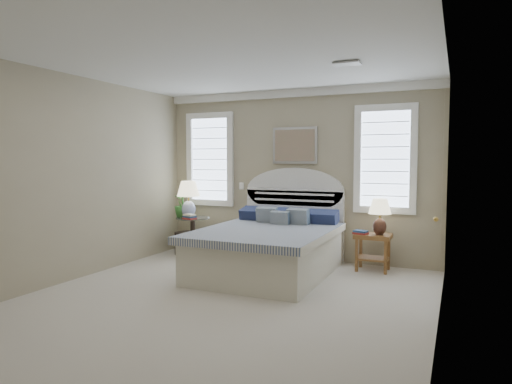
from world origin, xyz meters
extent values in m
cube|color=#BFB4A3|center=(0.00, 0.00, 0.00)|extent=(4.50, 5.00, 0.01)
cube|color=silver|center=(0.00, 0.00, 2.70)|extent=(4.50, 5.00, 0.01)
cube|color=tan|center=(0.00, 2.50, 1.35)|extent=(4.50, 0.02, 2.70)
cube|color=tan|center=(-2.25, 0.00, 1.35)|extent=(0.02, 5.00, 2.70)
cube|color=tan|center=(2.25, 0.00, 1.35)|extent=(0.02, 5.00, 2.70)
cube|color=white|center=(0.00, 2.46, 2.64)|extent=(4.50, 0.08, 0.12)
cube|color=#B2B2B2|center=(1.20, 0.80, 2.68)|extent=(0.30, 0.20, 0.02)
cube|color=white|center=(-0.95, 2.48, 1.15)|extent=(0.08, 0.01, 0.12)
cube|color=silver|center=(-1.55, 2.48, 1.60)|extent=(0.90, 0.06, 1.60)
cube|color=silver|center=(1.40, 2.48, 1.60)|extent=(0.90, 0.06, 1.60)
cube|color=silver|center=(0.00, 2.46, 1.82)|extent=(0.74, 0.04, 0.58)
cube|color=white|center=(2.23, 1.20, 1.20)|extent=(0.02, 1.80, 2.40)
cube|color=beige|center=(0.00, 1.33, 0.28)|extent=(1.60, 2.10, 0.55)
cube|color=navy|center=(0.00, 1.28, 0.59)|extent=(1.72, 2.15, 0.10)
cube|color=white|center=(0.00, 2.44, 0.55)|extent=(1.62, 0.08, 1.10)
cube|color=#1C2248|center=(-0.40, 2.16, 0.73)|extent=(0.75, 0.31, 0.23)
cube|color=#1C2248|center=(0.40, 2.16, 0.73)|extent=(0.75, 0.31, 0.23)
cube|color=#355177|center=(-0.25, 1.93, 0.71)|extent=(0.33, 0.20, 0.34)
cube|color=#355177|center=(0.25, 1.93, 0.71)|extent=(0.33, 0.20, 0.34)
cube|color=#355177|center=(0.00, 1.83, 0.69)|extent=(0.28, 0.14, 0.29)
cylinder|color=black|center=(-1.65, 2.05, 0.01)|extent=(0.32, 0.32, 0.03)
cylinder|color=black|center=(-1.65, 2.05, 0.30)|extent=(0.08, 0.08, 0.60)
cylinder|color=silver|center=(-1.65, 2.05, 0.62)|extent=(0.56, 0.56, 0.02)
cube|color=brown|center=(1.30, 2.15, 0.50)|extent=(0.50, 0.40, 0.06)
cube|color=brown|center=(1.30, 2.15, 0.18)|extent=(0.44, 0.34, 0.03)
cube|color=brown|center=(1.10, 2.00, 0.23)|extent=(0.04, 0.04, 0.47)
cube|color=brown|center=(1.10, 2.30, 0.23)|extent=(0.04, 0.04, 0.47)
cube|color=brown|center=(1.50, 2.00, 0.23)|extent=(0.04, 0.04, 0.47)
cube|color=brown|center=(1.50, 2.30, 0.23)|extent=(0.04, 0.04, 0.47)
cylinder|color=black|center=(-1.77, 2.06, 0.19)|extent=(0.53, 0.53, 0.37)
cylinder|color=white|center=(-1.71, 2.01, 0.65)|extent=(0.14, 0.14, 0.03)
ellipsoid|color=white|center=(-1.71, 2.01, 0.77)|extent=(0.26, 0.26, 0.29)
cylinder|color=gold|center=(-1.71, 2.01, 0.95)|extent=(0.04, 0.04, 0.11)
cylinder|color=black|center=(1.39, 2.13, 0.54)|extent=(0.12, 0.12, 0.03)
ellipsoid|color=black|center=(1.39, 2.13, 0.64)|extent=(0.23, 0.23, 0.24)
cylinder|color=gold|center=(1.39, 2.13, 0.79)|extent=(0.03, 0.03, 0.09)
imported|color=#2D702D|center=(-1.85, 2.03, 0.85)|extent=(0.27, 0.27, 0.45)
cube|color=maroon|center=(-1.57, 1.83, 0.64)|extent=(0.23, 0.19, 0.03)
cube|color=navy|center=(-1.57, 1.83, 0.67)|extent=(0.22, 0.18, 0.03)
cube|color=beige|center=(-1.57, 1.83, 0.70)|extent=(0.20, 0.16, 0.03)
cube|color=maroon|center=(1.14, 2.07, 0.54)|extent=(0.22, 0.17, 0.03)
cube|color=navy|center=(1.14, 2.07, 0.57)|extent=(0.21, 0.16, 0.03)
camera|label=1|loc=(2.39, -4.43, 1.59)|focal=32.00mm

